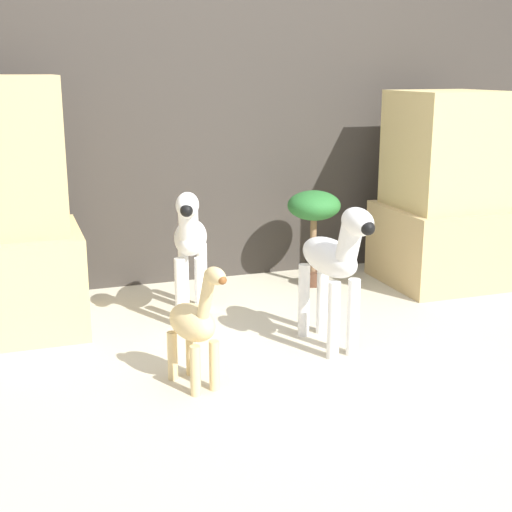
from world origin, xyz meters
TOP-DOWN VIEW (x-y plane):
  - ground_plane at (0.00, 0.00)m, footprint 14.00×14.00m
  - wall_back at (0.00, 1.57)m, footprint 6.40×0.08m
  - rock_pillar_left at (-1.16, 1.02)m, footprint 0.62×0.62m
  - rock_pillar_right at (1.16, 1.02)m, footprint 0.62×0.62m
  - zebra_right at (0.15, 0.30)m, footprint 0.18×0.55m
  - zebra_left at (-0.35, 0.86)m, footprint 0.28×0.55m
  - giraffe_figurine at (-0.52, 0.12)m, footprint 0.21×0.37m
  - potted_palm_front at (0.45, 1.21)m, footprint 0.30×0.30m

SIDE VIEW (x-z plane):
  - ground_plane at x=0.00m, z-range 0.00..0.00m
  - giraffe_figurine at x=-0.52m, z-range -0.01..0.51m
  - zebra_right at x=0.15m, z-range 0.06..0.73m
  - zebra_left at x=-0.35m, z-range 0.06..0.73m
  - potted_palm_front at x=0.45m, z-range 0.15..0.69m
  - rock_pillar_right at x=1.16m, z-range -0.04..1.04m
  - rock_pillar_left at x=-1.16m, z-range -0.06..1.11m
  - wall_back at x=0.00m, z-range 0.00..2.20m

